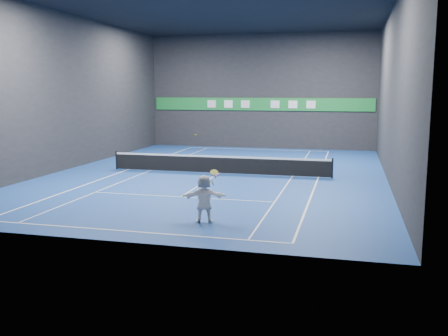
% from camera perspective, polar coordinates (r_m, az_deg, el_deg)
% --- Properties ---
extents(ground, '(26.00, 26.00, 0.00)m').
position_cam_1_polar(ground, '(27.81, -0.63, -0.63)').
color(ground, navy).
rests_on(ground, ground).
extents(ceiling, '(26.00, 26.00, 0.00)m').
position_cam_1_polar(ceiling, '(27.79, -0.66, 18.00)').
color(ceiling, black).
rests_on(ceiling, ground).
extents(wall_back, '(18.00, 0.10, 9.00)m').
position_cam_1_polar(wall_back, '(40.13, 4.19, 8.71)').
color(wall_back, '#242427').
rests_on(wall_back, ground).
extents(wall_front, '(18.00, 0.10, 9.00)m').
position_cam_1_polar(wall_front, '(15.24, -13.47, 8.29)').
color(wall_front, '#242427').
rests_on(wall_front, ground).
extents(wall_left, '(0.10, 26.00, 9.00)m').
position_cam_1_polar(wall_left, '(31.00, -17.12, 8.31)').
color(wall_left, '#242427').
rests_on(wall_left, ground).
extents(wall_right, '(0.10, 26.00, 9.00)m').
position_cam_1_polar(wall_right, '(26.58, 18.66, 8.21)').
color(wall_right, '#242427').
rests_on(wall_right, ground).
extents(baseline_near, '(10.98, 0.08, 0.01)m').
position_cam_1_polar(baseline_near, '(16.87, -11.15, -7.08)').
color(baseline_near, white).
rests_on(baseline_near, ground).
extents(baseline_far, '(10.98, 0.08, 0.01)m').
position_cam_1_polar(baseline_far, '(39.31, 3.83, 2.15)').
color(baseline_far, white).
rests_on(baseline_far, ground).
extents(sideline_doubles_left, '(0.08, 23.78, 0.01)m').
position_cam_1_polar(sideline_doubles_left, '(29.69, -10.93, -0.18)').
color(sideline_doubles_left, white).
rests_on(sideline_doubles_left, ground).
extents(sideline_doubles_right, '(0.08, 23.78, 0.01)m').
position_cam_1_polar(sideline_doubles_right, '(26.95, 10.73, -1.09)').
color(sideline_doubles_right, white).
rests_on(sideline_doubles_right, ground).
extents(sideline_singles_left, '(0.06, 23.78, 0.01)m').
position_cam_1_polar(sideline_singles_left, '(29.13, -8.47, -0.29)').
color(sideline_singles_left, white).
rests_on(sideline_singles_left, ground).
extents(sideline_singles_right, '(0.06, 23.78, 0.01)m').
position_cam_1_polar(sideline_singles_right, '(27.06, 7.81, -0.97)').
color(sideline_singles_right, white).
rests_on(sideline_singles_right, ground).
extents(service_line_near, '(8.23, 0.06, 0.01)m').
position_cam_1_polar(service_line_near, '(21.80, -4.97, -3.31)').
color(service_line_near, white).
rests_on(service_line_near, ground).
extents(service_line_far, '(8.23, 0.06, 0.01)m').
position_cam_1_polar(service_line_far, '(33.97, 2.15, 1.10)').
color(service_line_far, white).
rests_on(service_line_far, ground).
extents(center_service_line, '(0.06, 12.80, 0.01)m').
position_cam_1_polar(center_service_line, '(27.81, -0.63, -0.63)').
color(center_service_line, white).
rests_on(center_service_line, ground).
extents(player, '(1.64, 0.96, 1.69)m').
position_cam_1_polar(player, '(17.49, -2.28, -3.50)').
color(player, white).
rests_on(player, ground).
extents(tennis_ball, '(0.07, 0.07, 0.07)m').
position_cam_1_polar(tennis_ball, '(17.35, -3.31, 3.76)').
color(tennis_ball, '#F3F929').
rests_on(tennis_ball, player).
extents(tennis_net, '(12.50, 0.10, 1.07)m').
position_cam_1_polar(tennis_net, '(27.73, -0.63, 0.47)').
color(tennis_net, black).
rests_on(tennis_net, ground).
extents(sponsor_banner, '(17.64, 0.11, 1.00)m').
position_cam_1_polar(sponsor_banner, '(40.09, 4.16, 7.28)').
color(sponsor_banner, '#1C8234').
rests_on(sponsor_banner, wall_back).
extents(tennis_racket, '(0.42, 0.35, 0.59)m').
position_cam_1_polar(tennis_racket, '(17.27, -1.06, -0.77)').
color(tennis_racket, red).
rests_on(tennis_racket, player).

